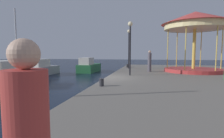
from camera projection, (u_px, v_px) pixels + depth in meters
ground_plane at (106, 88)px, 12.35m from camera, size 120.00×120.00×0.00m
quay_dock at (198, 86)px, 11.14m from camera, size 12.20×28.99×0.80m
motorboat_green at (89, 67)px, 23.18m from camera, size 2.07×4.50×1.96m
sailboat_yellow at (10, 76)px, 13.28m from camera, size 3.27×6.28×6.15m
motorboat_grey at (42, 69)px, 19.75m from camera, size 1.83×5.03×1.85m
carousel at (195, 27)px, 15.57m from camera, size 5.93×5.93×5.44m
lamp_post_near_edge at (130, 39)px, 13.14m from camera, size 0.36×0.36×4.10m
lamp_post_mid_promenade at (129, 42)px, 18.93m from camera, size 0.36×0.36×4.28m
bollard_center at (127, 66)px, 20.76m from camera, size 0.24×0.24×0.40m
bollard_north at (102, 82)px, 8.89m from camera, size 0.24×0.24×0.40m
bollard_south at (128, 65)px, 21.59m from camera, size 0.24×0.24×0.40m
person_mid_promenade at (149, 62)px, 15.99m from camera, size 0.34×0.34×1.97m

